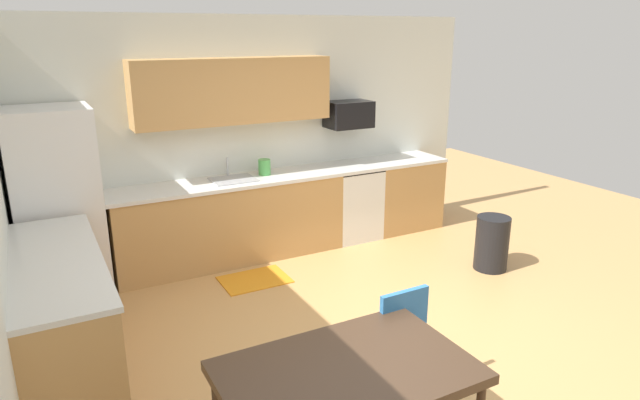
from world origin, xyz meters
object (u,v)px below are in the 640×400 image
object	(u,v)px
refrigerator	(58,205)
trash_bin	(492,243)
dining_table	(347,377)
chair_near_table	(413,344)
microwave	(349,114)
kettle	(265,168)
oven_range	(351,202)

from	to	relation	value
refrigerator	trash_bin	size ratio (longest dim) A/B	3.11
refrigerator	dining_table	bearing A→B (deg)	-69.84
dining_table	chair_near_table	xyz separation A→B (m)	(0.71, 0.32, -0.17)
microwave	chair_near_table	world-z (taller)	microwave
refrigerator	microwave	world-z (taller)	refrigerator
dining_table	kettle	distance (m)	3.61
trash_bin	chair_near_table	bearing A→B (deg)	-146.12
microwave	oven_range	bearing A→B (deg)	-90.00
microwave	dining_table	distance (m)	4.18
refrigerator	dining_table	size ratio (longest dim) A/B	1.33
refrigerator	oven_range	distance (m)	3.36
dining_table	chair_near_table	world-z (taller)	chair_near_table
refrigerator	oven_range	bearing A→B (deg)	1.38
oven_range	dining_table	size ratio (longest dim) A/B	0.65
trash_bin	oven_range	bearing A→B (deg)	117.45
oven_range	microwave	size ratio (longest dim) A/B	1.69
oven_range	microwave	world-z (taller)	microwave
chair_near_table	trash_bin	size ratio (longest dim) A/B	1.42
chair_near_table	oven_range	bearing A→B (deg)	65.70
trash_bin	kettle	xyz separation A→B (m)	(-1.98, 1.65, 0.72)
microwave	chair_near_table	xyz separation A→B (m)	(-1.40, -3.19, -1.04)
microwave	kettle	world-z (taller)	microwave
dining_table	trash_bin	xyz separation A→B (m)	(2.93, 1.81, -0.37)
refrigerator	trash_bin	xyz separation A→B (m)	(4.16, -1.52, -0.63)
refrigerator	dining_table	xyz separation A→B (m)	(1.22, -3.33, -0.26)
trash_bin	kettle	world-z (taller)	kettle
oven_range	dining_table	bearing A→B (deg)	-121.69
refrigerator	chair_near_table	bearing A→B (deg)	-57.34
oven_range	chair_near_table	size ratio (longest dim) A/B	1.07
trash_bin	kettle	bearing A→B (deg)	140.19
dining_table	kettle	world-z (taller)	kettle
chair_near_table	refrigerator	bearing A→B (deg)	122.66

